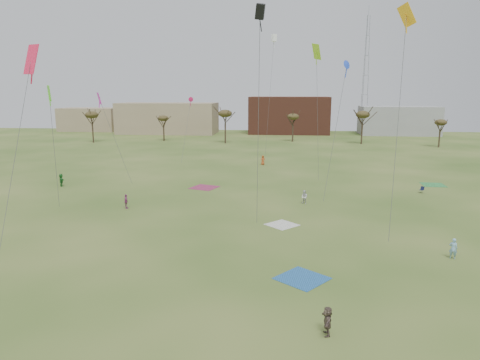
# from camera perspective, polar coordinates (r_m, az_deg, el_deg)

# --- Properties ---
(ground) EXTENTS (260.00, 260.00, 0.00)m
(ground) POSITION_cam_1_polar(r_m,az_deg,el_deg) (30.43, -2.46, -14.77)
(ground) COLOR #305119
(ground) RESTS_ON ground
(spectator_fore_c) EXTENTS (0.53, 1.59, 1.70)m
(spectator_fore_c) POSITION_cam_1_polar(r_m,az_deg,el_deg) (26.06, 11.40, -17.68)
(spectator_fore_c) COLOR brown
(spectator_fore_c) RESTS_ON ground
(flyer_mid_c) EXTENTS (0.75, 0.63, 1.74)m
(flyer_mid_c) POSITION_cam_1_polar(r_m,az_deg,el_deg) (40.05, 26.21, -8.07)
(flyer_mid_c) COLOR #80B4D5
(flyer_mid_c) RESTS_ON ground
(spectator_mid_d) EXTENTS (0.83, 1.08, 1.71)m
(spectator_mid_d) POSITION_cam_1_polar(r_m,az_deg,el_deg) (52.73, -14.73, -2.74)
(spectator_mid_d) COLOR #9B407B
(spectator_mid_d) RESTS_ON ground
(spectator_mid_e) EXTENTS (1.04, 1.01, 1.68)m
(spectator_mid_e) POSITION_cam_1_polar(r_m,az_deg,el_deg) (53.73, 8.47, -2.24)
(spectator_mid_e) COLOR silver
(spectator_mid_e) RESTS_ON ground
(flyer_far_a) EXTENTS (1.52, 1.68, 1.86)m
(flyer_far_a) POSITION_cam_1_polar(r_m,az_deg,el_deg) (68.16, -22.42, -0.01)
(flyer_far_a) COLOR #27752D
(flyer_far_a) RESTS_ON ground
(flyer_far_b) EXTENTS (1.02, 0.85, 1.79)m
(flyer_far_b) POSITION_cam_1_polar(r_m,az_deg,el_deg) (81.93, 3.02, 2.62)
(flyer_far_b) COLOR #B44B1E
(flyer_far_b) RESTS_ON ground
(blanket_blue) EXTENTS (4.47, 4.47, 0.03)m
(blanket_blue) POSITION_cam_1_polar(r_m,az_deg,el_deg) (33.02, 8.15, -12.69)
(blanket_blue) COLOR #2561A2
(blanket_blue) RESTS_ON ground
(blanket_cream) EXTENTS (3.86, 3.86, 0.03)m
(blanket_cream) POSITION_cam_1_polar(r_m,az_deg,el_deg) (45.24, 5.54, -5.89)
(blanket_cream) COLOR silver
(blanket_cream) RESTS_ON ground
(blanket_plum) EXTENTS (4.45, 4.45, 0.03)m
(blanket_plum) POSITION_cam_1_polar(r_m,az_deg,el_deg) (62.57, -4.70, -0.99)
(blanket_plum) COLOR #922D53
(blanket_plum) RESTS_ON ground
(blanket_olive) EXTENTS (3.32, 3.32, 0.03)m
(blanket_olive) POSITION_cam_1_polar(r_m,az_deg,el_deg) (70.22, 24.04, -0.59)
(blanket_olive) COLOR #338C43
(blanket_olive) RESTS_ON ground
(camp_chair_right) EXTENTS (0.74, 0.74, 0.87)m
(camp_chair_right) POSITION_cam_1_polar(r_m,az_deg,el_deg) (63.96, 22.73, -1.35)
(camp_chair_right) COLOR #141A39
(camp_chair_right) RESTS_ON ground
(kites_aloft) EXTENTS (56.14, 61.53, 23.82)m
(kites_aloft) POSITION_cam_1_polar(r_m,az_deg,el_deg) (62.17, 3.69, 16.86)
(kites_aloft) COLOR #59D225
(kites_aloft) RESTS_ON ground
(tree_line) EXTENTS (117.44, 49.32, 8.91)m
(tree_line) POSITION_cam_1_polar(r_m,az_deg,el_deg) (106.53, 2.30, 8.02)
(tree_line) COLOR #3A2B1E
(tree_line) RESTS_ON ground
(building_tan) EXTENTS (32.00, 14.00, 10.00)m
(building_tan) POSITION_cam_1_polar(r_m,az_deg,el_deg) (147.53, -9.44, 8.02)
(building_tan) COLOR #937F60
(building_tan) RESTS_ON ground
(building_brick) EXTENTS (26.00, 16.00, 12.00)m
(building_brick) POSITION_cam_1_polar(r_m,az_deg,el_deg) (147.18, 6.44, 8.48)
(building_brick) COLOR brown
(building_brick) RESTS_ON ground
(building_grey) EXTENTS (24.00, 12.00, 9.00)m
(building_grey) POSITION_cam_1_polar(r_m,az_deg,el_deg) (149.63, 20.07, 7.34)
(building_grey) COLOR gray
(building_grey) RESTS_ON ground
(building_tan_west) EXTENTS (20.00, 12.00, 8.00)m
(building_tan_west) POSITION_cam_1_polar(r_m,az_deg,el_deg) (164.52, -18.99, 7.55)
(building_tan_west) COLOR #937F60
(building_tan_west) RESTS_ON ground
(radio_tower) EXTENTS (1.51, 1.72, 41.00)m
(radio_tower) POSITION_cam_1_polar(r_m,az_deg,el_deg) (154.29, 16.13, 13.16)
(radio_tower) COLOR #9EA3A8
(radio_tower) RESTS_ON ground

